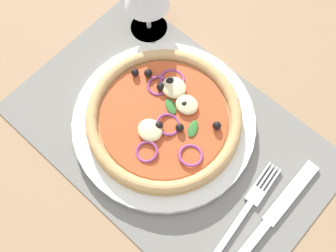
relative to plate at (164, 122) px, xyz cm
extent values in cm
cube|color=#9E7A56|center=(1.95, -0.56, -2.34)|extent=(190.00, 140.00, 2.40)
cube|color=slate|center=(1.95, -0.56, -0.94)|extent=(48.01, 30.95, 0.40)
cylinder|color=silver|center=(0.00, 0.00, 0.00)|extent=(28.17, 28.17, 1.48)
cylinder|color=tan|center=(0.00, 0.00, 1.24)|extent=(23.63, 23.63, 1.00)
torus|color=tan|center=(0.00, 0.00, 2.10)|extent=(23.54, 23.54, 1.80)
cylinder|color=#C64C23|center=(0.00, 0.00, 1.89)|extent=(19.38, 19.38, 0.30)
ellipsoid|color=beige|center=(1.38, 3.67, 2.57)|extent=(3.55, 3.19, 1.06)
ellipsoid|color=beige|center=(-2.00, 4.50, 2.64)|extent=(3.98, 3.58, 1.19)
ellipsoid|color=beige|center=(0.10, -3.09, 2.62)|extent=(3.83, 3.45, 1.15)
sphere|color=black|center=(6.91, 4.02, 2.69)|extent=(1.29, 1.29, 1.29)
sphere|color=black|center=(-6.62, 3.69, 2.69)|extent=(1.29, 1.29, 1.29)
sphere|color=black|center=(-8.22, 2.41, 2.64)|extent=(1.21, 1.21, 1.21)
sphere|color=black|center=(-3.55, 3.21, 2.68)|extent=(1.28, 1.28, 1.28)
sphere|color=black|center=(1.11, 3.39, 2.63)|extent=(1.18, 1.18, 1.18)
sphere|color=black|center=(-3.02, 4.77, 2.74)|extent=(1.40, 1.40, 1.40)
sphere|color=black|center=(0.60, -1.72, 2.68)|extent=(1.27, 1.27, 1.27)
sphere|color=black|center=(3.08, 0.10, 2.67)|extent=(1.27, 1.27, 1.27)
torus|color=#8E3D75|center=(2.13, -5.75, 2.29)|extent=(3.42, 3.39, 1.19)
torus|color=#8E3D75|center=(1.37, -0.54, 2.29)|extent=(3.87, 3.76, 1.65)
torus|color=#8E3D75|center=(-3.30, 5.52, 2.29)|extent=(4.08, 4.03, 1.38)
torus|color=#8E3D75|center=(7.01, -1.94, 2.29)|extent=(3.66, 3.66, 0.98)
torus|color=#8E3D75|center=(-4.17, 3.22, 2.29)|extent=(3.39, 3.41, 0.89)
ellipsoid|color=#2D6B28|center=(4.52, 1.44, 2.24)|extent=(2.42, 3.13, 0.30)
ellipsoid|color=#2D6B28|center=(-0.35, 1.95, 2.24)|extent=(3.13, 2.41, 0.30)
cube|color=silver|center=(18.12, -6.31, -0.52)|extent=(1.96, 11.20, 0.44)
cube|color=silver|center=(17.47, 0.50, -0.52)|extent=(2.43, 2.72, 0.44)
cube|color=silver|center=(18.04, 3.99, -0.52)|extent=(0.73, 4.33, 0.44)
cube|color=silver|center=(17.44, 3.93, -0.52)|extent=(0.73, 4.33, 0.44)
cube|color=silver|center=(16.84, 3.87, -0.52)|extent=(0.73, 4.33, 0.44)
cube|color=silver|center=(16.25, 3.82, -0.52)|extent=(0.73, 4.33, 0.44)
cube|color=silver|center=(21.10, -5.65, -0.43)|extent=(1.33, 8.40, 0.62)
cube|color=silver|center=(21.07, 4.35, -0.52)|extent=(2.04, 11.61, 0.44)
cylinder|color=silver|center=(-14.33, 11.85, -0.94)|extent=(6.40, 6.40, 0.40)
cylinder|color=silver|center=(-14.33, 11.85, 2.26)|extent=(0.80, 0.80, 6.00)
camera|label=1|loc=(17.74, -18.64, 59.93)|focal=45.26mm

